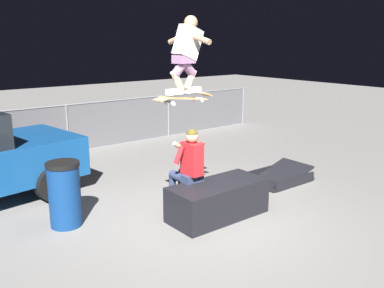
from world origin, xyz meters
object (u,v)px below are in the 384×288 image
(ledge_box_main, at_px, (218,200))
(skateboard, at_px, (184,98))
(kicker_ramp, at_px, (279,178))
(trash_bin, at_px, (65,194))
(skater_airborne, at_px, (187,51))
(person_sitting_on_ledge, at_px, (188,166))

(ledge_box_main, distance_m, skateboard, 1.65)
(kicker_ramp, relative_size, trash_bin, 1.24)
(skater_airborne, bearing_deg, skateboard, -175.97)
(skateboard, bearing_deg, trash_bin, 156.64)
(ledge_box_main, bearing_deg, person_sitting_on_ledge, 122.77)
(skater_airborne, relative_size, kicker_ramp, 0.93)
(skateboard, bearing_deg, ledge_box_main, -54.46)
(trash_bin, bearing_deg, skater_airborne, -22.56)
(kicker_ramp, bearing_deg, ledge_box_main, -165.80)
(skateboard, height_order, trash_bin, skateboard)
(skateboard, distance_m, trash_bin, 2.25)
(ledge_box_main, distance_m, person_sitting_on_ledge, 0.71)
(skateboard, xyz_separation_m, skater_airborne, (0.06, 0.00, 0.69))
(person_sitting_on_ledge, height_order, skateboard, skateboard)
(kicker_ramp, bearing_deg, skater_airborne, -178.04)
(ledge_box_main, xyz_separation_m, person_sitting_on_ledge, (-0.27, 0.41, 0.51))
(skateboard, relative_size, kicker_ramp, 0.85)
(person_sitting_on_ledge, relative_size, skateboard, 1.34)
(ledge_box_main, bearing_deg, skater_airborne, 120.12)
(ledge_box_main, xyz_separation_m, kicker_ramp, (2.06, 0.52, -0.21))
(ledge_box_main, xyz_separation_m, skater_airborne, (-0.26, 0.44, 2.24))
(skater_airborne, relative_size, trash_bin, 1.15)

